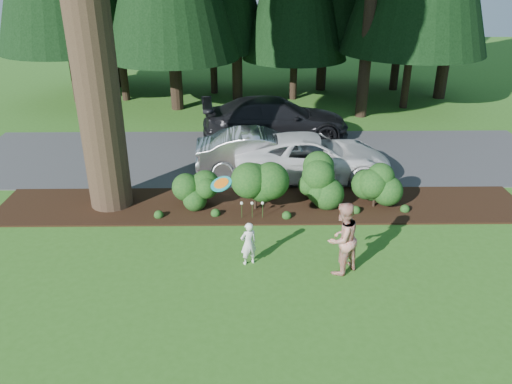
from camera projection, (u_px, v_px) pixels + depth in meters
The scene contains 11 objects.
ground at pixel (265, 265), 12.35m from camera, with size 80.00×80.00×0.00m, color #30631C.
mulch_bed at pixel (262, 205), 15.29m from camera, with size 16.00×2.50×0.05m, color black.
driveway at pixel (259, 156), 19.14m from camera, with size 22.00×6.00×0.03m, color #38383A.
shrub_row at pixel (288, 183), 14.86m from camera, with size 6.53×1.60×1.61m.
lily_cluster at pixel (252, 204), 14.31m from camera, with size 0.69×0.09×0.57m.
car_silver_wagon at pixel (261, 152), 17.38m from camera, with size 1.58×4.53×1.49m, color #BCBBC1.
car_white_suv at pixel (312, 156), 17.02m from camera, with size 2.44×5.29×1.47m, color silver.
car_dark_suv at pixel (276, 119), 20.52m from camera, with size 2.44×6.01×1.74m, color black.
child at pixel (248, 243), 12.17m from camera, with size 0.42×0.27×1.14m, color white.
adult at pixel (342, 239), 11.71m from camera, with size 0.89×0.69×1.82m, color #B83218.
frisbee at pixel (221, 184), 11.51m from camera, with size 0.54×0.50×0.31m.
Camera 1 is at (-0.36, -10.43, 6.86)m, focal length 35.00 mm.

